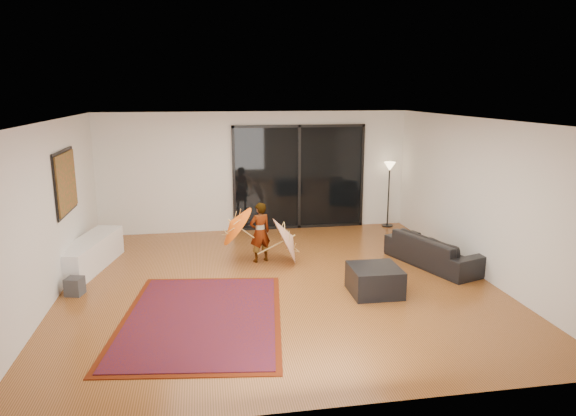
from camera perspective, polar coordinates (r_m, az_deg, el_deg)
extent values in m
plane|color=#9C572A|center=(8.67, -0.99, -8.38)|extent=(7.00, 7.00, 0.00)
plane|color=white|center=(8.09, -1.06, 9.74)|extent=(7.00, 7.00, 0.00)
plane|color=silver|center=(11.69, -3.62, 4.04)|extent=(7.00, 0.00, 7.00)
plane|color=silver|center=(4.98, 5.11, -8.30)|extent=(7.00, 0.00, 7.00)
plane|color=silver|center=(8.50, -25.05, -0.53)|extent=(0.00, 7.00, 7.00)
plane|color=silver|center=(9.44, 20.47, 1.12)|extent=(0.00, 7.00, 7.00)
cube|color=black|center=(11.83, 1.24, 3.44)|extent=(3.00, 0.04, 2.40)
cube|color=black|center=(11.67, 1.29, 9.09)|extent=(3.06, 0.06, 0.06)
cube|color=black|center=(12.06, 1.23, -2.07)|extent=(3.06, 0.06, 0.06)
cube|color=black|center=(11.81, 1.26, 3.42)|extent=(0.06, 0.06, 2.40)
cube|color=black|center=(9.39, -23.52, 2.66)|extent=(0.02, 1.28, 1.08)
cube|color=#225321|center=(9.38, -23.40, 2.66)|extent=(0.03, 1.18, 0.98)
cube|color=white|center=(9.95, -21.13, -4.78)|extent=(0.90, 2.03, 0.55)
cube|color=#424244|center=(8.83, -22.62, -8.03)|extent=(0.30, 0.30, 0.28)
cube|color=#521807|center=(7.52, -9.57, -11.96)|extent=(2.62, 3.38, 0.01)
cube|color=#641309|center=(7.52, -9.58, -11.92)|extent=(2.44, 3.20, 0.02)
imported|color=black|center=(9.83, 15.92, -4.55)|extent=(1.35, 2.08, 0.57)
cube|color=black|center=(8.31, 9.60, -7.91)|extent=(0.78, 0.78, 0.44)
cylinder|color=black|center=(12.43, 10.96, -1.92)|extent=(0.26, 0.26, 0.03)
cylinder|color=black|center=(12.28, 11.10, 1.20)|extent=(0.03, 0.03, 1.41)
cone|color=#FFD899|center=(12.15, 11.24, 4.55)|extent=(0.26, 0.26, 0.21)
imported|color=#999999|center=(9.59, -3.13, -2.71)|extent=(0.48, 0.39, 1.14)
cone|color=#E4560C|center=(9.46, -6.43, -1.95)|extent=(0.65, 0.83, 0.76)
cylinder|color=tan|center=(9.55, -6.38, -3.90)|extent=(0.41, 0.02, 0.33)
cylinder|color=tan|center=(9.43, -6.44, -1.33)|extent=(0.05, 0.02, 0.05)
cone|color=beige|center=(9.55, 0.56, -3.15)|extent=(0.58, 0.94, 0.93)
cylinder|color=tan|center=(9.66, 0.55, -5.26)|extent=(0.51, 0.02, 0.26)
cylinder|color=tan|center=(9.52, 0.56, -2.49)|extent=(0.06, 0.02, 0.04)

